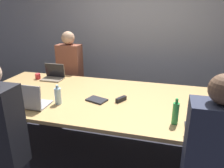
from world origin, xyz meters
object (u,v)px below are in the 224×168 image
(laptop_near_right, at_px, (205,127))
(bottle_near_right, at_px, (175,113))
(person_far_left, at_px, (70,74))
(laptop_far_left, at_px, (54,75))
(laptop_near_left, at_px, (31,101))
(stapler, at_px, (121,99))
(cup_far_left, at_px, (38,76))
(cup_near_left, at_px, (18,98))
(person_near_right, at_px, (210,168))
(bottle_near_left, at_px, (58,96))
(person_near_left, at_px, (1,141))

(laptop_near_right, relative_size, bottle_near_right, 1.24)
(bottle_near_right, bearing_deg, person_far_left, 141.25)
(laptop_far_left, bearing_deg, laptop_near_left, -75.03)
(laptop_near_left, distance_m, stapler, 1.02)
(cup_far_left, xyz_separation_m, cup_near_left, (0.24, -0.79, -0.00))
(person_near_right, bearing_deg, laptop_near_right, -87.89)
(laptop_far_left, distance_m, person_near_right, 2.48)
(person_far_left, xyz_separation_m, bottle_near_left, (0.46, -1.29, 0.16))
(person_far_left, bearing_deg, laptop_near_right, -37.05)
(laptop_near_right, xyz_separation_m, person_near_right, (0.01, -0.36, -0.14))
(laptop_near_left, height_order, person_near_left, person_near_left)
(person_far_left, bearing_deg, cup_far_left, -116.53)
(cup_near_left, height_order, stapler, cup_near_left)
(cup_near_left, distance_m, laptop_near_right, 2.05)
(stapler, bearing_deg, cup_near_left, -135.49)
(laptop_near_left, relative_size, stapler, 2.22)
(bottle_near_left, bearing_deg, bottle_near_right, -5.28)
(cup_far_left, xyz_separation_m, person_near_left, (0.54, -1.44, -0.12))
(person_near_right, xyz_separation_m, stapler, (-0.87, 0.84, 0.10))
(cup_near_left, bearing_deg, cup_far_left, 106.65)
(bottle_near_left, height_order, bottle_near_right, bottle_near_right)
(cup_near_left, distance_m, bottle_near_right, 1.80)
(laptop_far_left, bearing_deg, cup_far_left, -165.69)
(cup_near_left, bearing_deg, person_near_left, -64.94)
(cup_far_left, height_order, laptop_near_right, laptop_near_right)
(bottle_near_right, bearing_deg, laptop_near_right, -22.82)
(laptop_near_right, bearing_deg, bottle_near_left, -8.30)
(person_near_right, relative_size, stapler, 9.38)
(person_far_left, bearing_deg, person_near_left, -82.53)
(stapler, bearing_deg, laptop_far_left, -174.68)
(cup_far_left, distance_m, person_near_left, 1.54)
(laptop_near_left, bearing_deg, person_near_right, 166.82)
(cup_near_left, xyz_separation_m, bottle_near_left, (0.50, 0.06, 0.06))
(cup_near_left, xyz_separation_m, person_near_right, (2.06, -0.53, -0.11))
(laptop_far_left, relative_size, stapler, 2.08)
(person_near_right, distance_m, stapler, 1.22)
(laptop_near_left, height_order, person_near_right, person_near_right)
(cup_far_left, height_order, cup_near_left, cup_far_left)
(cup_far_left, bearing_deg, cup_near_left, -73.35)
(person_far_left, relative_size, bottle_near_right, 5.52)
(laptop_far_left, height_order, stapler, laptop_far_left)
(person_near_left, distance_m, cup_near_left, 0.72)
(cup_near_left, bearing_deg, bottle_near_right, -2.03)
(laptop_near_right, distance_m, stapler, 0.99)
(laptop_near_left, bearing_deg, cup_near_left, -22.70)
(laptop_far_left, distance_m, stapler, 1.30)
(person_far_left, xyz_separation_m, laptop_near_left, (0.22, -1.45, 0.15))
(laptop_far_left, relative_size, person_near_right, 0.22)
(laptop_near_left, bearing_deg, person_far_left, -81.48)
(cup_far_left, bearing_deg, stapler, -18.63)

